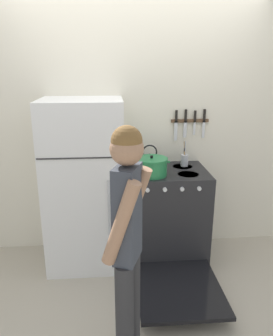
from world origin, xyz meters
The scene contains 9 objects.
ground_plane centered at (0.00, 0.00, 0.00)m, with size 14.00×14.00×0.00m, color #B2A893.
wall_back centered at (0.00, 0.03, 1.27)m, with size 10.00×0.06×2.55m.
refrigerator centered at (-0.49, -0.31, 0.81)m, with size 0.73×0.64×1.61m.
stove_range centered at (0.30, -0.34, 0.46)m, with size 0.76×1.36×0.93m.
dutch_oven_pot centered at (0.13, -0.43, 1.01)m, with size 0.34×0.30×0.19m.
tea_kettle centered at (0.14, -0.18, 1.00)m, with size 0.24×0.19×0.23m.
utensil_jar centered at (0.49, -0.18, 1.00)m, with size 0.07×0.07×0.26m.
person centered at (-0.15, -1.52, 0.91)m, with size 0.33×0.38×1.59m.
wall_knife_strip centered at (0.56, -0.02, 1.36)m, with size 0.38×0.03×0.31m.
Camera 1 is at (-0.23, -3.24, 1.89)m, focal length 35.00 mm.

